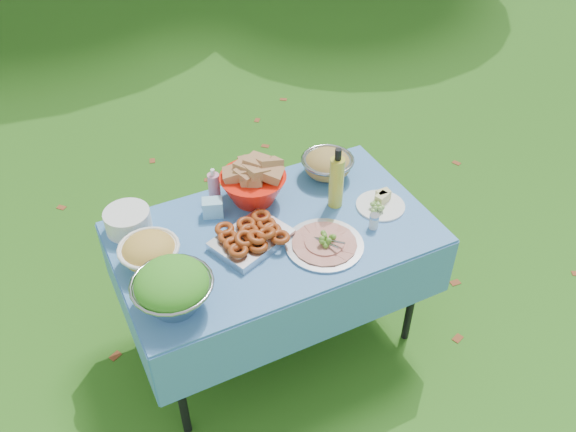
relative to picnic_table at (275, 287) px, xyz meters
The scene contains 14 objects.
ground 0.38m from the picnic_table, ahead, with size 80.00×80.00×0.00m, color #1A3A0A.
picnic_table is the anchor object (origin of this frame).
salad_bowl 0.78m from the picnic_table, 157.32° to the right, with size 0.33×0.33×0.22m, color #999DA1, non-canonical shape.
pasta_bowl_white 0.73m from the picnic_table, behind, with size 0.26×0.26×0.15m, color white, non-canonical shape.
plate_stack 0.80m from the picnic_table, 152.29° to the left, with size 0.21×0.21×0.10m, color white.
wipes_box 0.53m from the picnic_table, 131.73° to the left, with size 0.10×0.07×0.09m, color #94D9F9.
sanitizer_bottle 0.61m from the picnic_table, 113.21° to the left, with size 0.06×0.06×0.17m, color pink.
bread_bowl 0.55m from the picnic_table, 87.59° to the left, with size 0.32×0.32×0.22m, color red, non-canonical shape.
pasta_bowl_steel 0.68m from the picnic_table, 32.18° to the left, with size 0.26×0.26×0.14m, color #999DA1, non-canonical shape.
fried_tray 0.44m from the picnic_table, 168.22° to the right, with size 0.34×0.24×0.08m, color silver.
charcuterie_platter 0.49m from the picnic_table, 50.22° to the right, with size 0.36×0.36×0.08m, color silver.
oil_bottle 0.65m from the picnic_table, ahead, with size 0.07×0.07×0.32m, color gold.
cheese_plate 0.68m from the picnic_table, ahead, with size 0.24×0.24×0.06m, color white.
shaker 0.62m from the picnic_table, 23.25° to the right, with size 0.05×0.05×0.07m, color silver.
Camera 1 is at (-0.88, -1.91, 2.65)m, focal length 38.00 mm.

